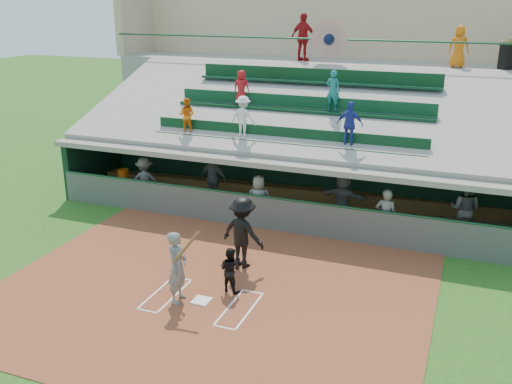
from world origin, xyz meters
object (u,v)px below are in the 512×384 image
at_px(catcher, 230,270).
at_px(trash_bin, 507,56).
at_px(batter_at_plate, 178,267).
at_px(white_table, 122,188).
at_px(home_plate, 202,301).
at_px(water_cooler, 123,175).

height_order(catcher, trash_bin, trash_bin).
bearing_deg(batter_at_plate, trash_bin, 61.01).
bearing_deg(white_table, home_plate, -25.99).
height_order(home_plate, catcher, catcher).
height_order(catcher, water_cooler, catcher).
height_order(home_plate, batter_at_plate, batter_at_plate).
xyz_separation_m(batter_at_plate, catcher, (0.99, 0.93, -0.33)).
xyz_separation_m(white_table, water_cooler, (0.07, 0.06, 0.53)).
relative_size(home_plate, water_cooler, 1.06).
relative_size(home_plate, white_table, 0.57).
distance_m(home_plate, water_cooler, 8.71).
relative_size(home_plate, batter_at_plate, 0.22).
height_order(batter_at_plate, catcher, batter_at_plate).
xyz_separation_m(home_plate, catcher, (0.45, 0.76, 0.58)).
xyz_separation_m(batter_at_plate, water_cooler, (-5.68, 6.20, -0.05)).
bearing_deg(home_plate, batter_at_plate, -162.35).
distance_m(catcher, white_table, 8.52).
bearing_deg(batter_at_plate, home_plate, 17.65).
bearing_deg(water_cooler, batter_at_plate, -47.49).
bearing_deg(trash_bin, home_plate, -117.47).
bearing_deg(white_table, trash_bin, 45.73).
xyz_separation_m(catcher, water_cooler, (-6.67, 5.27, 0.28)).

